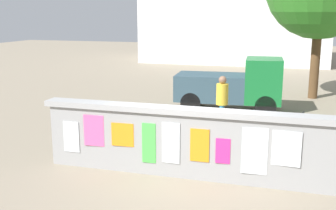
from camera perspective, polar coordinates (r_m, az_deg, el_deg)
The scene contains 7 objects.
ground at distance 16.40m, azimuth 9.21°, elevation 0.61°, with size 60.00×60.00×0.00m, color gray.
poster_wall at distance 8.58m, azimuth 2.31°, elevation -5.04°, with size 6.27×0.42×1.47m.
auto_rickshaw_truck at distance 14.57m, azimuth 9.08°, elevation 2.72°, with size 3.69×1.74×1.85m.
motorcycle at distance 11.18m, azimuth 14.88°, elevation -2.84°, with size 1.89×0.58×0.87m.
bicycle_near at distance 10.34m, azimuth 1.57°, elevation -4.23°, with size 1.71×0.44×0.95m.
person_walking at distance 11.85m, azimuth 7.46°, elevation 0.95°, with size 0.36×0.36×1.62m.
building_background at distance 29.67m, azimuth 9.36°, elevation 13.02°, with size 12.65×6.13×7.31m.
Camera 1 is at (2.00, -7.93, 3.35)m, focal length 44.25 mm.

